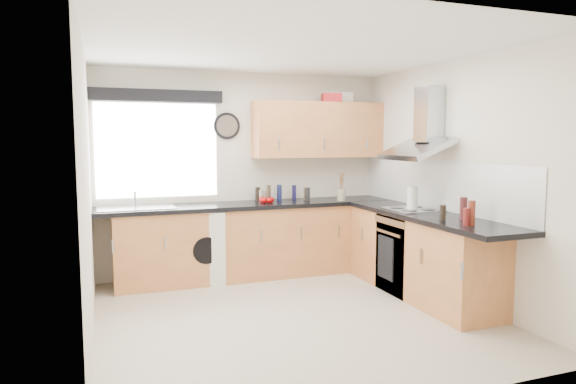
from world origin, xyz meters
name	(u,v)px	position (x,y,z in m)	size (l,w,h in m)	color
ground_plane	(294,316)	(0.00, 0.00, 0.00)	(3.60, 3.60, 0.00)	beige
ceiling	(294,49)	(0.00, 0.00, 2.50)	(3.60, 3.60, 0.02)	white
wall_back	(244,174)	(0.00, 1.80, 1.25)	(3.60, 0.02, 2.50)	silver
wall_front	(400,211)	(0.00, -1.80, 1.25)	(3.60, 0.02, 2.50)	silver
wall_left	(87,193)	(-1.80, 0.00, 1.25)	(0.02, 3.60, 2.50)	silver
wall_right	(454,180)	(1.80, 0.00, 1.25)	(0.02, 3.60, 2.50)	silver
window	(158,150)	(-1.05, 1.79, 1.55)	(1.40, 0.02, 1.10)	silver
window_blind	(157,96)	(-1.05, 1.70, 2.18)	(1.50, 0.18, 0.14)	black
splashback	(435,185)	(1.79, 0.30, 1.18)	(0.01, 3.00, 0.54)	white
base_cab_back	(242,242)	(-0.10, 1.51, 0.43)	(3.00, 0.58, 0.86)	#B06D3B
base_cab_corner	(360,234)	(1.50, 1.50, 0.43)	(0.60, 0.60, 0.86)	#B06D3B
base_cab_right	(420,256)	(1.51, 0.15, 0.43)	(0.58, 2.10, 0.86)	#B06D3B
worktop_back	(250,205)	(0.00, 1.50, 0.89)	(3.60, 0.62, 0.05)	black
worktop_right	(429,216)	(1.50, 0.00, 0.89)	(0.62, 2.42, 0.05)	black
sink	(136,205)	(-1.33, 1.50, 0.95)	(0.84, 0.46, 0.10)	#A7AFB9
oven	(411,254)	(1.50, 0.30, 0.42)	(0.56, 0.58, 0.85)	black
hob_plate	(412,209)	(1.50, 0.30, 0.92)	(0.52, 0.52, 0.01)	#A7AFB9
extractor_hood	(422,131)	(1.60, 0.30, 1.77)	(0.52, 0.78, 0.66)	#A7AFB9
upper_cabinets	(319,130)	(0.95, 1.62, 1.80)	(1.70, 0.35, 0.70)	#B06D3B
washing_machine	(202,245)	(-0.60, 1.52, 0.43)	(0.58, 0.56, 0.85)	silver
wall_clock	(227,126)	(-0.21, 1.76, 1.84)	(0.33, 0.33, 0.04)	black
casserole	(338,98)	(1.27, 1.72, 2.22)	(0.33, 0.24, 0.14)	silver
storage_box	(332,98)	(1.10, 1.55, 2.20)	(0.24, 0.20, 0.11)	#AE1C1E
utensil_pot	(341,195)	(1.15, 1.35, 0.98)	(0.10, 0.10, 0.14)	gray
kitchen_roll	(412,198)	(1.52, 0.33, 1.04)	(0.12, 0.12, 0.26)	silver
tomato_cluster	(266,200)	(0.19, 1.45, 0.95)	(0.16, 0.16, 0.07)	#A20204
jar_0	(261,196)	(0.19, 1.66, 0.98)	(0.06, 0.06, 0.13)	#A09688
jar_1	(267,196)	(0.25, 1.62, 0.97)	(0.05, 0.05, 0.12)	#3C2D21
jar_2	(294,192)	(0.63, 1.67, 1.00)	(0.05, 0.05, 0.18)	#181444
jar_3	(269,194)	(0.22, 1.47, 1.02)	(0.06, 0.06, 0.22)	#382D1F
jar_4	(307,194)	(0.74, 1.48, 0.99)	(0.07, 0.07, 0.17)	black
jar_5	(279,193)	(0.42, 1.62, 1.01)	(0.06, 0.06, 0.20)	#151A47
jar_6	(272,195)	(0.31, 1.61, 0.98)	(0.07, 0.07, 0.15)	#BEB0A2
jar_7	(305,194)	(0.76, 1.60, 0.99)	(0.04, 0.04, 0.15)	brown
jar_8	(258,194)	(0.15, 1.70, 1.00)	(0.06, 0.06, 0.17)	black
bottle_0	(463,208)	(1.60, -0.42, 1.02)	(0.07, 0.07, 0.22)	#4C1B1C
bottle_1	(443,213)	(1.36, -0.41, 0.98)	(0.06, 0.06, 0.15)	black
bottle_2	(472,213)	(1.44, -0.73, 1.02)	(0.06, 0.06, 0.23)	maroon
bottle_3	(466,217)	(1.38, -0.73, 0.99)	(0.06, 0.06, 0.16)	maroon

